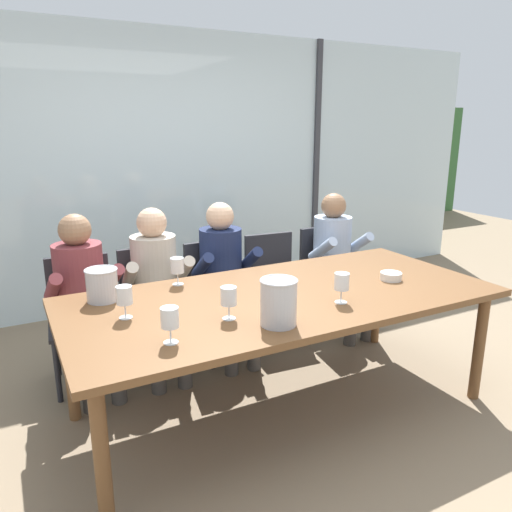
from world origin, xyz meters
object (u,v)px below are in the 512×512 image
at_px(person_beige_jumper, 157,281).
at_px(wine_glass_center_pour, 342,283).
at_px(person_maroon_top, 83,292).
at_px(wine_glass_spare_empty, 229,297).
at_px(ice_bucket_secondary, 102,284).
at_px(tasting_bowl, 391,276).
at_px(dining_table, 283,303).
at_px(wine_glass_by_left_taster, 170,319).
at_px(wine_glass_by_right_taster, 124,297).
at_px(ice_bucket_primary, 279,301).
at_px(person_pale_blue_shirt, 337,254).
at_px(chair_left_of_center, 152,297).
at_px(chair_near_window_right, 326,269).
at_px(wine_glass_near_bucket, 177,267).
at_px(chair_center, 216,289).
at_px(person_navy_polo, 225,271).
at_px(chair_near_curtain, 82,310).
at_px(chair_right_of_center, 274,279).

relative_size(person_beige_jumper, wine_glass_center_pour, 6.80).
bearing_deg(person_maroon_top, wine_glass_spare_empty, -66.72).
xyz_separation_m(ice_bucket_secondary, tasting_bowl, (1.73, -0.48, -0.07)).
height_order(dining_table, person_beige_jumper, person_beige_jumper).
bearing_deg(wine_glass_by_left_taster, wine_glass_by_right_taster, 105.76).
bearing_deg(ice_bucket_primary, person_pale_blue_shirt, 43.58).
height_order(chair_left_of_center, chair_near_window_right, same).
bearing_deg(wine_glass_near_bucket, wine_glass_by_right_taster, -136.77).
relative_size(dining_table, ice_bucket_primary, 10.68).
bearing_deg(chair_center, wine_glass_center_pour, -84.18).
xyz_separation_m(ice_bucket_primary, wine_glass_center_pour, (0.47, 0.10, -0.01)).
height_order(person_navy_polo, tasting_bowl, person_navy_polo).
bearing_deg(wine_glass_by_left_taster, person_maroon_top, 99.87).
relative_size(dining_table, wine_glass_by_left_taster, 14.71).
relative_size(ice_bucket_secondary, wine_glass_near_bucket, 1.09).
bearing_deg(person_maroon_top, dining_table, -45.14).
bearing_deg(wine_glass_by_right_taster, chair_near_window_right, 25.77).
xyz_separation_m(chair_near_curtain, wine_glass_spare_empty, (0.57, -1.19, 0.38)).
bearing_deg(tasting_bowl, wine_glass_near_bucket, 156.23).
height_order(wine_glass_by_left_taster, wine_glass_by_right_taster, same).
bearing_deg(dining_table, wine_glass_by_left_taster, -157.38).
bearing_deg(person_beige_jumper, chair_right_of_center, 11.63).
relative_size(person_navy_polo, wine_glass_center_pour, 6.80).
distance_m(chair_left_of_center, ice_bucket_primary, 1.48).
height_order(ice_bucket_primary, ice_bucket_secondary, ice_bucket_primary).
distance_m(chair_left_of_center, person_maroon_top, 0.55).
bearing_deg(person_pale_blue_shirt, person_beige_jumper, 179.04).
distance_m(person_pale_blue_shirt, ice_bucket_secondary, 2.08).
bearing_deg(chair_near_curtain, wine_glass_by_right_taster, -78.58).
distance_m(ice_bucket_secondary, tasting_bowl, 1.80).
distance_m(chair_near_curtain, chair_right_of_center, 1.52).
distance_m(wine_glass_near_bucket, wine_glass_center_pour, 1.02).
xyz_separation_m(person_navy_polo, wine_glass_near_bucket, (-0.50, -0.40, 0.21)).
xyz_separation_m(chair_left_of_center, wine_glass_by_left_taster, (-0.29, -1.36, 0.38)).
relative_size(chair_near_curtain, person_maroon_top, 0.73).
xyz_separation_m(chair_near_window_right, wine_glass_by_right_taster, (-1.98, -0.95, 0.38)).
bearing_deg(person_navy_polo, wine_glass_center_pour, -77.30).
bearing_deg(person_maroon_top, wine_glass_by_left_taster, -85.02).
bearing_deg(dining_table, ice_bucket_primary, -124.06).
distance_m(person_maroon_top, wine_glass_by_right_taster, 0.83).
bearing_deg(dining_table, person_beige_jumper, 121.10).
relative_size(person_beige_jumper, ice_bucket_secondary, 6.22).
bearing_deg(chair_center, person_maroon_top, -178.08).
distance_m(chair_near_curtain, tasting_bowl, 2.10).
relative_size(chair_center, person_navy_polo, 0.73).
bearing_deg(chair_near_curtain, wine_glass_center_pour, -40.64).
height_order(wine_glass_near_bucket, wine_glass_by_right_taster, same).
xyz_separation_m(wine_glass_by_left_taster, wine_glass_by_right_taster, (-0.11, 0.40, 0.00)).
relative_size(person_maroon_top, ice_bucket_primary, 4.94).
bearing_deg(chair_center, wine_glass_by_left_taster, -125.68).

